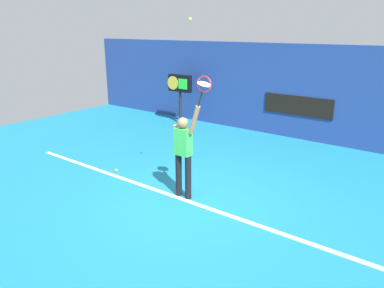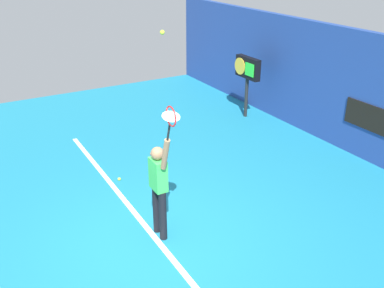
{
  "view_description": "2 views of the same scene",
  "coord_description": "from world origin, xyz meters",
  "px_view_note": "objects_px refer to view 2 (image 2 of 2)",
  "views": [
    {
      "loc": [
        4.24,
        -5.25,
        3.37
      ],
      "look_at": [
        -0.01,
        0.29,
        1.16
      ],
      "focal_mm": 34.5,
      "sensor_mm": 36.0,
      "label": 1
    },
    {
      "loc": [
        5.56,
        -2.46,
        4.63
      ],
      "look_at": [
        -0.34,
        0.94,
        1.51
      ],
      "focal_mm": 40.68,
      "sensor_mm": 36.0,
      "label": 2
    }
  ],
  "objects_px": {
    "tennis_racket": "(171,118)",
    "tennis_ball": "(162,32)",
    "tennis_player": "(159,184)",
    "scoreboard_clock": "(247,71)",
    "spare_ball": "(119,179)"
  },
  "relations": [
    {
      "from": "tennis_racket",
      "to": "tennis_ball",
      "type": "xyz_separation_m",
      "value": [
        -0.38,
        0.09,
        1.16
      ]
    },
    {
      "from": "tennis_player",
      "to": "scoreboard_clock",
      "type": "bearing_deg",
      "value": 129.93
    },
    {
      "from": "tennis_player",
      "to": "scoreboard_clock",
      "type": "distance_m",
      "value": 6.2
    },
    {
      "from": "scoreboard_clock",
      "to": "spare_ball",
      "type": "bearing_deg",
      "value": -69.0
    },
    {
      "from": "spare_ball",
      "to": "tennis_player",
      "type": "bearing_deg",
      "value": -2.03
    },
    {
      "from": "tennis_ball",
      "to": "spare_ball",
      "type": "height_order",
      "value": "tennis_ball"
    },
    {
      "from": "tennis_racket",
      "to": "tennis_ball",
      "type": "bearing_deg",
      "value": 166.54
    },
    {
      "from": "tennis_ball",
      "to": "scoreboard_clock",
      "type": "distance_m",
      "value": 6.55
    },
    {
      "from": "tennis_player",
      "to": "tennis_racket",
      "type": "xyz_separation_m",
      "value": [
        0.49,
        -0.0,
        1.34
      ]
    },
    {
      "from": "tennis_racket",
      "to": "tennis_ball",
      "type": "distance_m",
      "value": 1.22
    },
    {
      "from": "tennis_player",
      "to": "scoreboard_clock",
      "type": "height_order",
      "value": "tennis_player"
    },
    {
      "from": "tennis_racket",
      "to": "scoreboard_clock",
      "type": "height_order",
      "value": "tennis_racket"
    },
    {
      "from": "tennis_racket",
      "to": "spare_ball",
      "type": "bearing_deg",
      "value": 178.25
    },
    {
      "from": "tennis_ball",
      "to": "spare_ball",
      "type": "bearing_deg",
      "value": -179.75
    },
    {
      "from": "tennis_player",
      "to": "tennis_racket",
      "type": "relative_size",
      "value": 3.16
    }
  ]
}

